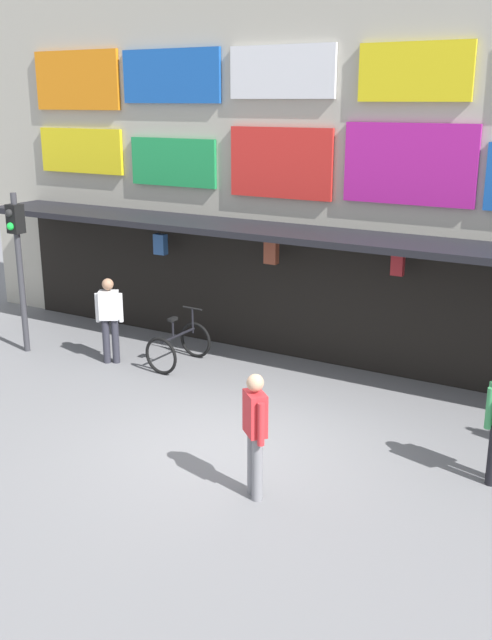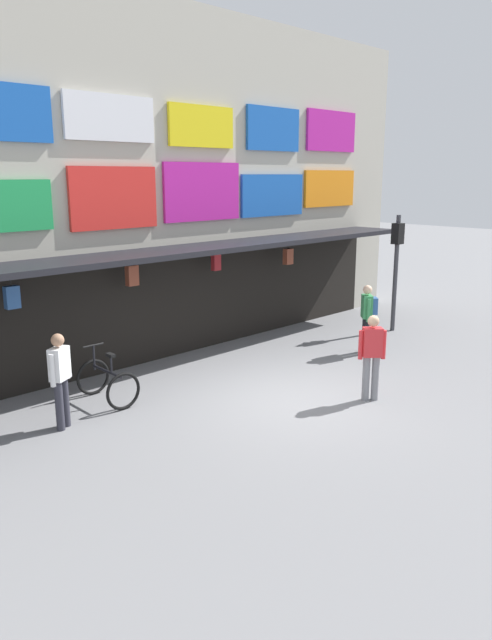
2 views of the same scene
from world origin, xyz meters
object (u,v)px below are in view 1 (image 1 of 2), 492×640
object	(u,v)px
pedestrian_in_red	(109,316)
pedestrian_in_purple	(255,429)
bicycle_parked	(179,346)
traffic_light_near	(18,247)

from	to	relation	value
pedestrian_in_red	pedestrian_in_purple	bearing A→B (deg)	-31.22
pedestrian_in_purple	pedestrian_in_red	bearing A→B (deg)	148.78
pedestrian_in_purple	bicycle_parked	bearing A→B (deg)	136.30
traffic_light_near	bicycle_parked	distance (m)	3.73
pedestrian_in_purple	pedestrian_in_red	size ratio (longest dim) A/B	1.00
bicycle_parked	pedestrian_in_purple	size ratio (longest dim) A/B	0.70
bicycle_parked	pedestrian_in_red	bearing A→B (deg)	-156.48
bicycle_parked	pedestrian_in_red	size ratio (longest dim) A/B	0.70
pedestrian_in_purple	pedestrian_in_red	world-z (taller)	same
traffic_light_near	pedestrian_in_red	xyz separation A→B (m)	(1.95, 0.34, -1.19)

